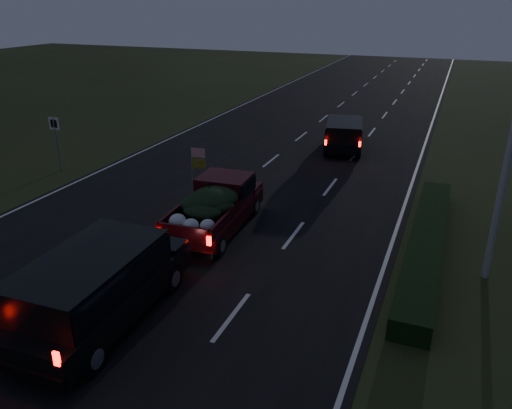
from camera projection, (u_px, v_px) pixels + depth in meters
The scene contains 7 objects.
ground at pixel (161, 249), 15.85m from camera, with size 120.00×120.00×0.00m, color black.
road_asphalt at pixel (161, 249), 15.85m from camera, with size 14.00×120.00×0.02m, color black.
hedge_row at pixel (426, 243), 15.60m from camera, with size 1.00×10.00×0.60m, color black.
route_sign at pixel (56, 135), 22.44m from camera, with size 0.55×0.08×2.50m.
pickup_truck at pixel (216, 204), 16.84m from camera, with size 2.14×4.93×2.53m.
lead_suv at pixel (344, 132), 25.85m from camera, with size 2.60×4.60×1.25m.
rear_suv at pixel (94, 282), 11.83m from camera, with size 2.60×5.39×1.53m.
Camera 1 is at (8.07, -11.94, 7.38)m, focal length 35.00 mm.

